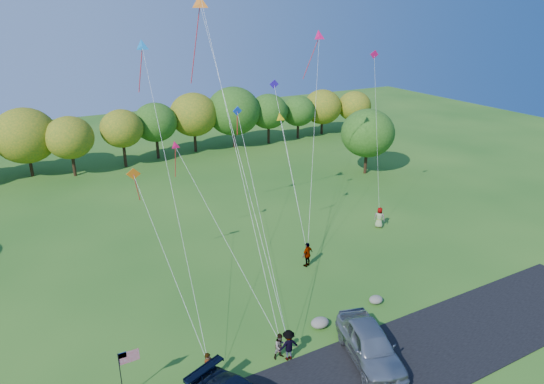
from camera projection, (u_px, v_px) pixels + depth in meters
The scene contains 12 objects.
ground at pixel (279, 351), 27.23m from camera, with size 140.00×140.00×0.00m, color #205618.
treeline at pixel (143, 129), 56.37m from camera, with size 76.97×28.10×8.57m.
minivan_silver at pixel (370, 345), 26.17m from camera, with size 2.30×5.71×1.94m, color #909499.
flyer_a at pixel (209, 367), 24.78m from camera, with size 0.62×0.41×1.71m, color #4C4C59.
flyer_b at pixel (280, 346), 26.44m from camera, with size 0.75×0.59×1.55m, color #4C4C59.
flyer_c at pixel (288, 345), 26.32m from camera, with size 1.18×0.68×1.82m, color #4C4C59.
flyer_d at pixel (307, 254), 35.77m from camera, with size 1.13×0.47×1.93m, color #4C4C59.
flyer_e at pixel (379, 218), 42.07m from camera, with size 0.90×0.59×1.84m, color #4C4C59.
flag_assembly at pixel (126, 363), 23.29m from camera, with size 1.02×0.66×2.77m.
boulder_near at pixel (320, 323), 29.18m from camera, with size 1.16×0.91×0.58m, color gray.
boulder_far at pixel (376, 300), 31.54m from camera, with size 0.94×0.78×0.49m, color gray.
kites_aloft at pixel (226, 34), 34.12m from camera, with size 20.14×8.00×18.75m.
Camera 1 is at (-11.04, -19.22, 18.17)m, focal length 32.00 mm.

